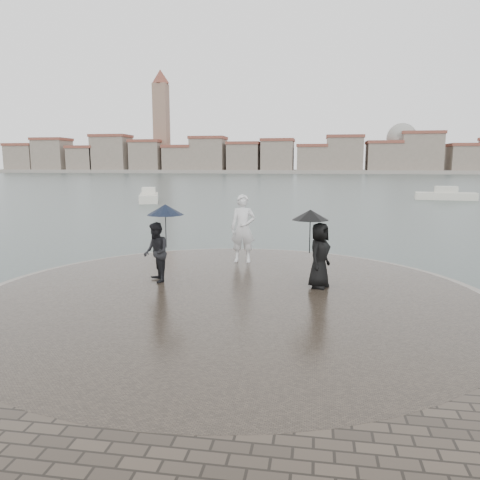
# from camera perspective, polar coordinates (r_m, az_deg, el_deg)

# --- Properties ---
(ground) EXTENTS (400.00, 400.00, 0.00)m
(ground) POSITION_cam_1_polar(r_m,az_deg,el_deg) (8.20, -5.64, -15.54)
(ground) COLOR #2B3835
(ground) RESTS_ON ground
(kerb_ring) EXTENTS (12.50, 12.50, 0.32)m
(kerb_ring) POSITION_cam_1_polar(r_m,az_deg,el_deg) (11.34, -1.07, -7.50)
(kerb_ring) COLOR gray
(kerb_ring) RESTS_ON ground
(quay_tip) EXTENTS (11.90, 11.90, 0.36)m
(quay_tip) POSITION_cam_1_polar(r_m,az_deg,el_deg) (11.34, -1.07, -7.40)
(quay_tip) COLOR #2D261E
(quay_tip) RESTS_ON ground
(statue) EXTENTS (0.78, 0.52, 2.13)m
(statue) POSITION_cam_1_polar(r_m,az_deg,el_deg) (14.67, 0.37, 1.42)
(statue) COLOR silver
(statue) RESTS_ON quay_tip
(visitor_left) EXTENTS (1.19, 1.07, 2.04)m
(visitor_left) POSITION_cam_1_polar(r_m,az_deg,el_deg) (12.37, -9.91, -0.10)
(visitor_left) COLOR black
(visitor_left) RESTS_ON quay_tip
(visitor_right) EXTENTS (1.12, 1.04, 1.95)m
(visitor_right) POSITION_cam_1_polar(r_m,az_deg,el_deg) (11.79, 9.39, -0.62)
(visitor_right) COLOR black
(visitor_right) RESTS_ON quay_tip
(far_skyline) EXTENTS (260.00, 20.00, 37.00)m
(far_skyline) POSITION_cam_1_polar(r_m,az_deg,el_deg) (168.11, 6.59, 9.99)
(far_skyline) COLOR gray
(far_skyline) RESTS_ON ground
(boats) EXTENTS (31.74, 10.78, 1.50)m
(boats) POSITION_cam_1_polar(r_m,az_deg,el_deg) (44.18, 7.46, 5.26)
(boats) COLOR beige
(boats) RESTS_ON ground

